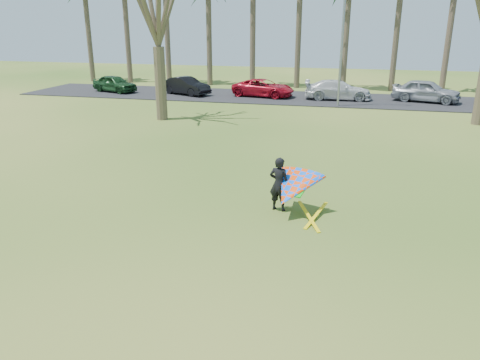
% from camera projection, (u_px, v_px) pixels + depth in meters
% --- Properties ---
extents(ground, '(100.00, 100.00, 0.00)m').
position_uv_depth(ground, '(222.00, 243.00, 12.41)').
color(ground, '#1D5011').
rests_on(ground, ground).
extents(parking_strip, '(46.00, 7.00, 0.06)m').
position_uv_depth(parking_strip, '(313.00, 98.00, 35.38)').
color(parking_strip, black).
rests_on(parking_strip, ground).
extents(streetlight, '(2.28, 0.18, 8.00)m').
position_uv_depth(streetlight, '(345.00, 39.00, 30.71)').
color(streetlight, gray).
rests_on(streetlight, ground).
extents(car_0, '(4.29, 2.84, 1.36)m').
position_uv_depth(car_0, '(115.00, 84.00, 38.28)').
color(car_0, '#183D1D').
rests_on(car_0, parking_strip).
extents(car_1, '(4.36, 3.03, 1.36)m').
position_uv_depth(car_1, '(186.00, 86.00, 36.89)').
color(car_1, black).
rests_on(car_1, parking_strip).
extents(car_2, '(5.07, 3.04, 1.32)m').
position_uv_depth(car_2, '(263.00, 88.00, 35.93)').
color(car_2, '#A80D1E').
rests_on(car_2, parking_strip).
extents(car_3, '(4.99, 2.33, 1.41)m').
position_uv_depth(car_3, '(338.00, 90.00, 34.53)').
color(car_3, silver).
rests_on(car_3, parking_strip).
extents(car_4, '(4.99, 3.09, 1.59)m').
position_uv_depth(car_4, '(426.00, 91.00, 33.50)').
color(car_4, gray).
rests_on(car_4, parking_strip).
extents(kite_flyer, '(2.13, 2.39, 2.02)m').
position_uv_depth(kite_flyer, '(291.00, 188.00, 14.01)').
color(kite_flyer, black).
rests_on(kite_flyer, ground).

